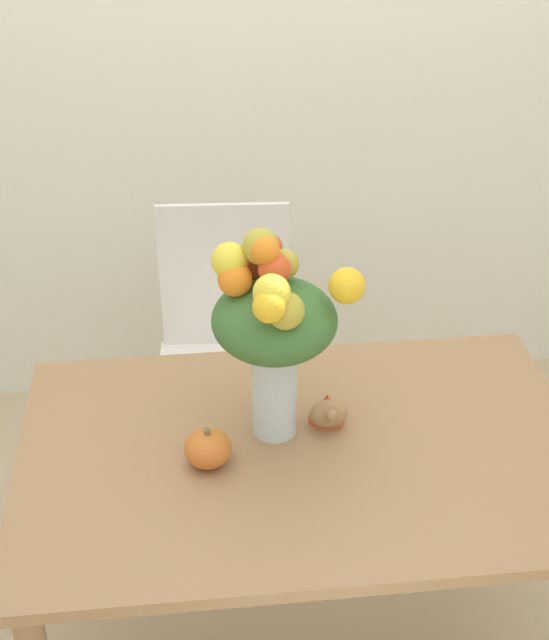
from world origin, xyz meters
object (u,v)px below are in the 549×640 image
at_px(flower_vase, 273,323).
at_px(dining_chair_near_window, 226,356).
at_px(pumpkin, 208,448).
at_px(turkey_figurine, 328,410).

relative_size(flower_vase, dining_chair_near_window, 0.52).
bearing_deg(pumpkin, flower_vase, 32.57).
height_order(pumpkin, dining_chair_near_window, dining_chair_near_window).
xyz_separation_m(flower_vase, turkey_figurine, (0.13, 0.02, -0.25)).
relative_size(flower_vase, turkey_figurine, 4.19).
distance_m(flower_vase, pumpkin, 0.31).
distance_m(pumpkin, dining_chair_near_window, 0.85).
distance_m(flower_vase, turkey_figurine, 0.28).
xyz_separation_m(pumpkin, turkey_figurine, (0.28, 0.11, -0.01)).
distance_m(turkey_figurine, dining_chair_near_window, 0.77).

